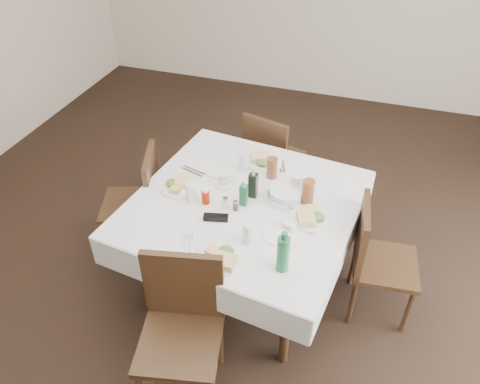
{
  "coord_description": "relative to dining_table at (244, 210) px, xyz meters",
  "views": [
    {
      "loc": [
        0.68,
        -2.11,
        2.73
      ],
      "look_at": [
        -0.08,
        0.23,
        0.8
      ],
      "focal_mm": 35.0,
      "sensor_mm": 36.0,
      "label": 1
    }
  ],
  "objects": [
    {
      "name": "side_plate_a",
      "position": [
        -0.29,
        0.27,
        0.08
      ],
      "size": [
        0.18,
        0.18,
        0.01
      ],
      "color": "white",
      "rests_on": "dining_table"
    },
    {
      "name": "iced_tea_a",
      "position": [
        0.1,
        0.33,
        0.15
      ],
      "size": [
        0.08,
        0.08,
        0.16
      ],
      "color": "brown",
      "rests_on": "dining_table"
    },
    {
      "name": "water_s",
      "position": [
        0.14,
        -0.35,
        0.14
      ],
      "size": [
        0.07,
        0.07,
        0.14
      ],
      "color": "silver",
      "rests_on": "dining_table"
    },
    {
      "name": "dining_table",
      "position": [
        0.0,
        0.0,
        0.0
      ],
      "size": [
        1.61,
        1.61,
        0.76
      ],
      "color": "black",
      "rests_on": "ground"
    },
    {
      "name": "cutlery_s",
      "position": [
        -0.18,
        -0.5,
        0.08
      ],
      "size": [
        0.13,
        0.21,
        0.01
      ],
      "color": "silver",
      "rests_on": "dining_table"
    },
    {
      "name": "oil_cruet_green",
      "position": [
        0.0,
        -0.03,
        0.16
      ],
      "size": [
        0.05,
        0.05,
        0.2
      ],
      "color": "#1B653B",
      "rests_on": "dining_table"
    },
    {
      "name": "meal_south",
      "position": [
        0.04,
        -0.55,
        0.1
      ],
      "size": [
        0.27,
        0.27,
        0.06
      ],
      "color": "white",
      "rests_on": "dining_table"
    },
    {
      "name": "side_plate_b",
      "position": [
        0.29,
        -0.27,
        0.08
      ],
      "size": [
        0.16,
        0.16,
        0.01
      ],
      "color": "white",
      "rests_on": "dining_table"
    },
    {
      "name": "chair_north",
      "position": [
        -0.08,
        0.98,
        -0.18
      ],
      "size": [
        0.52,
        0.52,
        0.89
      ],
      "color": "black",
      "rests_on": "ground"
    },
    {
      "name": "water_w",
      "position": [
        -0.34,
        -0.1,
        0.14
      ],
      "size": [
        0.07,
        0.07,
        0.12
      ],
      "color": "silver",
      "rests_on": "dining_table"
    },
    {
      "name": "salt_shaker",
      "position": [
        -0.1,
        -0.1,
        0.12
      ],
      "size": [
        0.04,
        0.04,
        0.08
      ],
      "color": "white",
      "rests_on": "dining_table"
    },
    {
      "name": "sunglasses",
      "position": [
        -0.12,
        -0.23,
        0.09
      ],
      "size": [
        0.17,
        0.09,
        0.03
      ],
      "color": "black",
      "rests_on": "dining_table"
    },
    {
      "name": "meal_north",
      "position": [
        -0.0,
        0.47,
        0.1
      ],
      "size": [
        0.26,
        0.26,
        0.06
      ],
      "color": "white",
      "rests_on": "dining_table"
    },
    {
      "name": "chair_east",
      "position": [
        0.89,
        0.04,
        -0.18
      ],
      "size": [
        0.46,
        0.46,
        0.88
      ],
      "color": "black",
      "rests_on": "ground"
    },
    {
      "name": "ketchup_bottle",
      "position": [
        -0.24,
        -0.09,
        0.13
      ],
      "size": [
        0.05,
        0.05,
        0.11
      ],
      "color": "#A01A00",
      "rests_on": "dining_table"
    },
    {
      "name": "coffee_mug",
      "position": [
        -0.19,
        0.13,
        0.12
      ],
      "size": [
        0.14,
        0.13,
        0.1
      ],
      "color": "white",
      "rests_on": "dining_table"
    },
    {
      "name": "green_bottle",
      "position": [
        0.38,
        -0.51,
        0.2
      ],
      "size": [
        0.07,
        0.07,
        0.27
      ],
      "color": "#1B653B",
      "rests_on": "dining_table"
    },
    {
      "name": "meal_west",
      "position": [
        -0.48,
        0.01,
        0.1
      ],
      "size": [
        0.26,
        0.26,
        0.06
      ],
      "color": "white",
      "rests_on": "dining_table"
    },
    {
      "name": "cutlery_w",
      "position": [
        -0.46,
        0.21,
        0.08
      ],
      "size": [
        0.2,
        0.1,
        0.01
      ],
      "color": "silver",
      "rests_on": "dining_table"
    },
    {
      "name": "water_e",
      "position": [
        0.3,
        0.2,
        0.15
      ],
      "size": [
        0.08,
        0.08,
        0.15
      ],
      "color": "silver",
      "rests_on": "dining_table"
    },
    {
      "name": "chair_west",
      "position": [
        -0.86,
        0.1,
        -0.18
      ],
      "size": [
        0.54,
        0.54,
        0.89
      ],
      "color": "black",
      "rests_on": "ground"
    },
    {
      "name": "chair_south",
      "position": [
        -0.09,
        -0.86,
        -0.14
      ],
      "size": [
        0.54,
        0.54,
        0.96
      ],
      "color": "black",
      "rests_on": "ground"
    },
    {
      "name": "ground_plane",
      "position": [
        0.04,
        -0.19,
        -0.69
      ],
      "size": [
        7.0,
        7.0,
        0.0
      ],
      "primitive_type": "plane",
      "color": "black"
    },
    {
      "name": "oil_cruet_dark",
      "position": [
        0.04,
        0.07,
        0.17
      ],
      "size": [
        0.05,
        0.05,
        0.23
      ],
      "color": "black",
      "rests_on": "dining_table"
    },
    {
      "name": "sugar_caddy",
      "position": [
        0.34,
        -0.16,
        0.1
      ],
      "size": [
        0.1,
        0.07,
        0.04
      ],
      "color": "white",
      "rests_on": "dining_table"
    },
    {
      "name": "pepper_shaker",
      "position": [
        -0.03,
        -0.1,
        0.11
      ],
      "size": [
        0.03,
        0.03,
        0.07
      ],
      "color": "#453625",
      "rests_on": "dining_table"
    },
    {
      "name": "cutlery_e",
      "position": [
        0.42,
        -0.14,
        0.08
      ],
      "size": [
        0.19,
        0.11,
        0.01
      ],
      "color": "silver",
      "rests_on": "dining_table"
    },
    {
      "name": "cutlery_n",
      "position": [
        0.14,
        0.47,
        0.08
      ],
      "size": [
        0.09,
        0.16,
        0.01
      ],
      "color": "silver",
      "rests_on": "dining_table"
    },
    {
      "name": "room_shell",
      "position": [
        0.04,
        -0.19,
        1.02
      ],
      "size": [
        6.04,
        7.04,
        2.8
      ],
      "color": "beige",
      "rests_on": "ground"
    },
    {
      "name": "iced_tea_b",
      "position": [
        0.4,
        0.13,
        0.16
      ],
      "size": [
        0.08,
        0.08,
        0.17
      ],
      "color": "brown",
      "rests_on": "dining_table"
    },
    {
      "name": "water_n",
      "position": [
        -0.12,
        0.35,
        0.14
      ],
      "size": [
        0.07,
        0.07,
        0.13
      ],
      "color": "silver",
      "rests_on": "dining_table"
    },
    {
      "name": "bread_basket",
      "position": [
        0.25,
        0.11,
        0.11
      ],
      "size": [
        0.24,
        0.24,
        0.08
      ],
      "color": "silver",
      "rests_on": "dining_table"
    },
    {
      "name": "meal_east",
      "position": [
        0.45,
        -0.05,
        0.1
      ],
      "size": [
        0.26,
        0.26,
        0.06
      ],
      "color": "white",
      "rests_on": "dining_table"
    }
  ]
}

